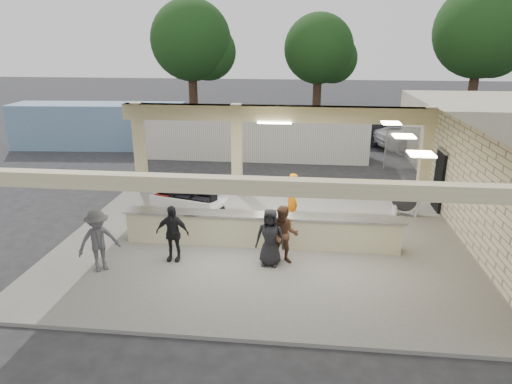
# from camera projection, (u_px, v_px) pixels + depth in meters

# --- Properties ---
(ground) EXTENTS (120.00, 120.00, 0.00)m
(ground) POSITION_uv_depth(u_px,v_px,m) (263.00, 241.00, 14.06)
(ground) COLOR #242427
(ground) RESTS_ON ground
(pavilion) EXTENTS (12.01, 10.00, 3.55)m
(pavilion) POSITION_uv_depth(u_px,v_px,m) (272.00, 193.00, 14.23)
(pavilion) COLOR slate
(pavilion) RESTS_ON ground
(baggage_counter) EXTENTS (8.20, 0.58, 0.98)m
(baggage_counter) POSITION_uv_depth(u_px,v_px,m) (261.00, 230.00, 13.40)
(baggage_counter) COLOR beige
(baggage_counter) RESTS_ON pavilion
(luggage_cart) EXTENTS (2.60, 2.01, 1.34)m
(luggage_cart) POSITION_uv_depth(u_px,v_px,m) (188.00, 197.00, 15.49)
(luggage_cart) COLOR silver
(luggage_cart) RESTS_ON pavilion
(drum_fan) EXTENTS (1.04, 0.78, 1.11)m
(drum_fan) POSITION_uv_depth(u_px,v_px,m) (406.00, 198.00, 15.77)
(drum_fan) COLOR silver
(drum_fan) RESTS_ON pavilion
(baggage_handler) EXTENTS (0.45, 0.65, 1.62)m
(baggage_handler) POSITION_uv_depth(u_px,v_px,m) (291.00, 197.00, 15.23)
(baggage_handler) COLOR orange
(baggage_handler) RESTS_ON pavilion
(passenger_a) EXTENTS (0.80, 0.36, 1.63)m
(passenger_a) POSITION_uv_depth(u_px,v_px,m) (284.00, 235.00, 12.24)
(passenger_a) COLOR brown
(passenger_a) RESTS_ON pavilion
(passenger_b) EXTENTS (0.94, 0.38, 1.59)m
(passenger_b) POSITION_uv_depth(u_px,v_px,m) (172.00, 233.00, 12.41)
(passenger_b) COLOR black
(passenger_b) RESTS_ON pavilion
(passenger_c) EXTENTS (1.07, 0.99, 1.68)m
(passenger_c) POSITION_uv_depth(u_px,v_px,m) (99.00, 241.00, 11.84)
(passenger_c) COLOR #48494D
(passenger_c) RESTS_ON pavilion
(passenger_d) EXTENTS (0.80, 0.38, 1.59)m
(passenger_d) POSITION_uv_depth(u_px,v_px,m) (270.00, 237.00, 12.15)
(passenger_d) COLOR black
(passenger_d) RESTS_ON pavilion
(car_white_a) EXTENTS (5.96, 4.09, 1.55)m
(car_white_a) POSITION_uv_depth(u_px,v_px,m) (425.00, 136.00, 25.57)
(car_white_a) COLOR white
(car_white_a) RESTS_ON ground
(car_dark) EXTENTS (4.72, 1.78, 1.56)m
(car_dark) POSITION_uv_depth(u_px,v_px,m) (395.00, 132.00, 26.44)
(car_dark) COLOR black
(car_dark) RESTS_ON ground
(container_white) EXTENTS (11.82, 2.43, 2.56)m
(container_white) POSITION_uv_depth(u_px,v_px,m) (252.00, 133.00, 23.72)
(container_white) COLOR silver
(container_white) RESTS_ON ground
(container_blue) EXTENTS (9.72, 2.99, 2.49)m
(container_blue) POSITION_uv_depth(u_px,v_px,m) (99.00, 126.00, 25.88)
(container_blue) COLOR #799DC1
(container_blue) RESTS_ON ground
(tree_left) EXTENTS (6.60, 6.30, 9.00)m
(tree_left) POSITION_uv_depth(u_px,v_px,m) (196.00, 44.00, 35.85)
(tree_left) COLOR #382619
(tree_left) RESTS_ON ground
(tree_mid) EXTENTS (6.00, 5.60, 8.00)m
(tree_mid) POSITION_uv_depth(u_px,v_px,m) (323.00, 52.00, 36.88)
(tree_mid) COLOR #382619
(tree_mid) RESTS_ON ground
(tree_right) EXTENTS (7.20, 7.00, 10.00)m
(tree_right) POSITION_uv_depth(u_px,v_px,m) (485.00, 35.00, 34.28)
(tree_right) COLOR #382619
(tree_right) RESTS_ON ground
(adjacent_building) EXTENTS (6.00, 8.00, 3.20)m
(adjacent_building) POSITION_uv_depth(u_px,v_px,m) (479.00, 133.00, 21.97)
(adjacent_building) COLOR beige
(adjacent_building) RESTS_ON ground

